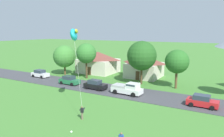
{
  "coord_description": "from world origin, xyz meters",
  "views": [
    {
      "loc": [
        15.1,
        -6.98,
        10.61
      ],
      "look_at": [
        1.52,
        16.34,
        5.92
      ],
      "focal_mm": 35.01,
      "sensor_mm": 36.0,
      "label": 1
    }
  ],
  "objects_px": {
    "parked_car_white_east_end": "(40,74)",
    "house_right_center": "(98,62)",
    "tree_near_left": "(142,56)",
    "pickup_truck_white_west_side": "(128,88)",
    "parked_car_black_mid_east": "(95,85)",
    "house_leftmost": "(144,66)",
    "tree_center": "(64,56)",
    "parked_car_green_mid_west": "(69,80)",
    "tree_right_of_center": "(86,53)",
    "parked_car_red_west_end": "(202,101)",
    "kite_flyer_with_kite": "(74,36)",
    "soccer_ball": "(71,132)",
    "tree_far_right": "(177,62)"
  },
  "relations": [
    {
      "from": "tree_right_of_center",
      "to": "soccer_ball",
      "type": "bearing_deg",
      "value": -56.71
    },
    {
      "from": "house_leftmost",
      "to": "parked_car_white_east_end",
      "type": "distance_m",
      "value": 24.01
    },
    {
      "from": "tree_far_right",
      "to": "soccer_ball",
      "type": "relative_size",
      "value": 30.21
    },
    {
      "from": "house_right_center",
      "to": "tree_center",
      "type": "distance_m",
      "value": 8.65
    },
    {
      "from": "tree_right_of_center",
      "to": "pickup_truck_white_west_side",
      "type": "xyz_separation_m",
      "value": [
        13.62,
        -6.83,
        -4.58
      ]
    },
    {
      "from": "house_leftmost",
      "to": "soccer_ball",
      "type": "height_order",
      "value": "house_leftmost"
    },
    {
      "from": "tree_near_left",
      "to": "parked_car_green_mid_west",
      "type": "bearing_deg",
      "value": -148.47
    },
    {
      "from": "house_right_center",
      "to": "tree_right_of_center",
      "type": "relative_size",
      "value": 1.2
    },
    {
      "from": "parked_car_black_mid_east",
      "to": "soccer_ball",
      "type": "height_order",
      "value": "parked_car_black_mid_east"
    },
    {
      "from": "house_leftmost",
      "to": "tree_center",
      "type": "bearing_deg",
      "value": -158.06
    },
    {
      "from": "parked_car_red_west_end",
      "to": "house_right_center",
      "type": "bearing_deg",
      "value": 152.27
    },
    {
      "from": "tree_right_of_center",
      "to": "tree_near_left",
      "type": "bearing_deg",
      "value": 4.83
    },
    {
      "from": "pickup_truck_white_west_side",
      "to": "tree_center",
      "type": "bearing_deg",
      "value": 160.2
    },
    {
      "from": "house_right_center",
      "to": "house_leftmost",
      "type": "bearing_deg",
      "value": 2.67
    },
    {
      "from": "tree_far_right",
      "to": "parked_car_white_east_end",
      "type": "relative_size",
      "value": 1.73
    },
    {
      "from": "parked_car_red_west_end",
      "to": "kite_flyer_with_kite",
      "type": "distance_m",
      "value": 19.85
    },
    {
      "from": "tree_right_of_center",
      "to": "parked_car_green_mid_west",
      "type": "height_order",
      "value": "tree_right_of_center"
    },
    {
      "from": "house_leftmost",
      "to": "tree_center",
      "type": "xyz_separation_m",
      "value": [
        -17.71,
        -7.14,
        1.9
      ]
    },
    {
      "from": "house_right_center",
      "to": "tree_right_of_center",
      "type": "distance_m",
      "value": 7.88
    },
    {
      "from": "tree_near_left",
      "to": "parked_car_green_mid_west",
      "type": "xyz_separation_m",
      "value": [
        -12.24,
        -7.51,
        -4.88
      ]
    },
    {
      "from": "parked_car_red_west_end",
      "to": "pickup_truck_white_west_side",
      "type": "bearing_deg",
      "value": 178.9
    },
    {
      "from": "tree_center",
      "to": "pickup_truck_white_west_side",
      "type": "distance_m",
      "value": 22.18
    },
    {
      "from": "tree_near_left",
      "to": "kite_flyer_with_kite",
      "type": "relative_size",
      "value": 0.79
    },
    {
      "from": "tree_far_right",
      "to": "parked_car_white_east_end",
      "type": "bearing_deg",
      "value": -168.63
    },
    {
      "from": "kite_flyer_with_kite",
      "to": "soccer_ball",
      "type": "distance_m",
      "value": 12.48
    },
    {
      "from": "house_leftmost",
      "to": "soccer_ball",
      "type": "distance_m",
      "value": 30.49
    },
    {
      "from": "parked_car_green_mid_west",
      "to": "house_leftmost",
      "type": "bearing_deg",
      "value": 54.27
    },
    {
      "from": "tree_center",
      "to": "parked_car_green_mid_west",
      "type": "xyz_separation_m",
      "value": [
        7.53,
        -7.02,
        -3.66
      ]
    },
    {
      "from": "parked_car_white_east_end",
      "to": "house_right_center",
      "type": "bearing_deg",
      "value": 55.31
    },
    {
      "from": "kite_flyer_with_kite",
      "to": "soccer_ball",
      "type": "xyz_separation_m",
      "value": [
        4.52,
        -6.32,
        -9.76
      ]
    },
    {
      "from": "parked_car_red_west_end",
      "to": "parked_car_white_east_end",
      "type": "xyz_separation_m",
      "value": [
        -35.18,
        2.43,
        0.0
      ]
    },
    {
      "from": "tree_far_right",
      "to": "parked_car_white_east_end",
      "type": "height_order",
      "value": "tree_far_right"
    },
    {
      "from": "tree_center",
      "to": "parked_car_green_mid_west",
      "type": "relative_size",
      "value": 1.72
    },
    {
      "from": "parked_car_white_east_end",
      "to": "pickup_truck_white_west_side",
      "type": "bearing_deg",
      "value": -5.39
    },
    {
      "from": "tree_right_of_center",
      "to": "pickup_truck_white_west_side",
      "type": "bearing_deg",
      "value": -26.63
    },
    {
      "from": "house_leftmost",
      "to": "parked_car_red_west_end",
      "type": "distance_m",
      "value": 20.9
    },
    {
      "from": "parked_car_white_east_end",
      "to": "parked_car_red_west_end",
      "type": "bearing_deg",
      "value": -3.96
    },
    {
      "from": "parked_car_black_mid_east",
      "to": "parked_car_white_east_end",
      "type": "bearing_deg",
      "value": 172.38
    },
    {
      "from": "house_leftmost",
      "to": "house_right_center",
      "type": "height_order",
      "value": "house_right_center"
    },
    {
      "from": "house_leftmost",
      "to": "house_right_center",
      "type": "relative_size",
      "value": 0.86
    },
    {
      "from": "tree_center",
      "to": "parked_car_black_mid_east",
      "type": "bearing_deg",
      "value": -27.96
    },
    {
      "from": "parked_car_black_mid_east",
      "to": "tree_near_left",
      "type": "bearing_deg",
      "value": 54.43
    },
    {
      "from": "parked_car_green_mid_west",
      "to": "parked_car_black_mid_east",
      "type": "distance_m",
      "value": 6.57
    },
    {
      "from": "parked_car_white_east_end",
      "to": "soccer_ball",
      "type": "distance_m",
      "value": 30.27
    },
    {
      "from": "tree_near_left",
      "to": "pickup_truck_white_west_side",
      "type": "height_order",
      "value": "tree_near_left"
    },
    {
      "from": "tree_far_right",
      "to": "parked_car_black_mid_east",
      "type": "distance_m",
      "value": 15.53
    },
    {
      "from": "tree_right_of_center",
      "to": "parked_car_red_west_end",
      "type": "bearing_deg",
      "value": -15.53
    },
    {
      "from": "tree_right_of_center",
      "to": "parked_car_white_east_end",
      "type": "bearing_deg",
      "value": -154.72
    },
    {
      "from": "tree_center",
      "to": "parked_car_red_west_end",
      "type": "height_order",
      "value": "tree_center"
    },
    {
      "from": "parked_car_white_east_end",
      "to": "tree_right_of_center",
      "type": "bearing_deg",
      "value": 25.28
    }
  ]
}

